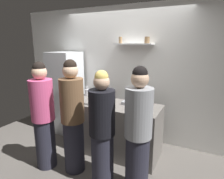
% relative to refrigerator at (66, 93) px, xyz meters
% --- Properties ---
extents(ground_plane, '(5.28, 5.28, 0.00)m').
position_rel_refrigerator_xyz_m(ground_plane, '(1.17, -0.85, -0.86)').
color(ground_plane, '#59544F').
extents(back_wall_assembly, '(4.80, 0.32, 2.60)m').
position_rel_refrigerator_xyz_m(back_wall_assembly, '(1.17, 0.40, 0.44)').
color(back_wall_assembly, white).
rests_on(back_wall_assembly, ground).
extents(refrigerator, '(0.58, 0.60, 1.73)m').
position_rel_refrigerator_xyz_m(refrigerator, '(0.00, 0.00, 0.00)').
color(refrigerator, silver).
rests_on(refrigerator, ground).
extents(counter, '(1.65, 0.67, 0.89)m').
position_rel_refrigerator_xyz_m(counter, '(1.28, -0.33, -0.42)').
color(counter, '#66605B').
rests_on(counter, ground).
extents(baking_pan, '(0.34, 0.24, 0.05)m').
position_rel_refrigerator_xyz_m(baking_pan, '(1.61, -0.20, 0.06)').
color(baking_pan, gray).
rests_on(baking_pan, counter).
extents(utensil_holder, '(0.10, 0.10, 0.22)m').
position_rel_refrigerator_xyz_m(utensil_holder, '(0.60, -0.07, 0.10)').
color(utensil_holder, '#B2B2B7').
rests_on(utensil_holder, counter).
extents(wine_bottle_pale_glass, '(0.08, 0.08, 0.27)m').
position_rel_refrigerator_xyz_m(wine_bottle_pale_glass, '(0.99, -0.56, 0.13)').
color(wine_bottle_pale_glass, '#B2BFB2').
rests_on(wine_bottle_pale_glass, counter).
extents(wine_bottle_amber_glass, '(0.06, 0.06, 0.28)m').
position_rel_refrigerator_xyz_m(wine_bottle_amber_glass, '(1.01, -0.12, 0.14)').
color(wine_bottle_amber_glass, '#472814').
rests_on(wine_bottle_amber_glass, counter).
extents(wine_bottle_dark_glass, '(0.07, 0.07, 0.28)m').
position_rel_refrigerator_xyz_m(wine_bottle_dark_glass, '(1.16, -0.35, 0.14)').
color(wine_bottle_dark_glass, black).
rests_on(wine_bottle_dark_glass, counter).
extents(wine_bottle_green_glass, '(0.06, 0.06, 0.32)m').
position_rel_refrigerator_xyz_m(wine_bottle_green_glass, '(1.93, -0.33, 0.15)').
color(wine_bottle_green_glass, '#19471E').
rests_on(wine_bottle_green_glass, counter).
extents(water_bottle_plastic, '(0.08, 0.08, 0.23)m').
position_rel_refrigerator_xyz_m(water_bottle_plastic, '(1.00, -0.25, 0.13)').
color(water_bottle_plastic, silver).
rests_on(water_bottle_plastic, counter).
extents(person_brown_jacket, '(0.34, 0.34, 1.69)m').
position_rel_refrigerator_xyz_m(person_brown_jacket, '(1.00, -1.06, -0.02)').
color(person_brown_jacket, '#262633').
rests_on(person_brown_jacket, ground).
extents(person_pink_top, '(0.34, 0.34, 1.65)m').
position_rel_refrigerator_xyz_m(person_pink_top, '(0.54, -1.18, -0.05)').
color(person_pink_top, '#262633').
rests_on(person_pink_top, ground).
extents(person_blonde, '(0.34, 0.34, 1.59)m').
position_rel_refrigerator_xyz_m(person_blonde, '(1.53, -1.14, -0.08)').
color(person_blonde, '#262633').
rests_on(person_blonde, ground).
extents(person_grey_hoodie, '(0.34, 0.34, 1.65)m').
position_rel_refrigerator_xyz_m(person_grey_hoodie, '(1.99, -1.05, -0.04)').
color(person_grey_hoodie, '#262633').
rests_on(person_grey_hoodie, ground).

